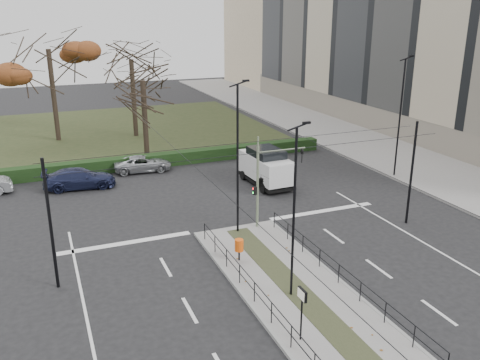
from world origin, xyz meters
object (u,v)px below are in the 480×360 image
(parked_car_fourth, at_px, (143,164))
(bare_tree_center, at_px, (132,65))
(info_panel, at_px, (302,300))
(white_van, at_px, (266,166))
(bare_tree_near, at_px, (143,86))
(streetlamp_median_far, at_px, (238,158))
(rust_tree, at_px, (48,49))
(streetlamp_median_near, at_px, (294,212))
(streetlamp_sidewalk, at_px, (400,116))
(traffic_light, at_px, (262,180))
(litter_bin, at_px, (239,246))
(parked_car_third, at_px, (79,178))

(parked_car_fourth, xyz_separation_m, bare_tree_center, (1.72, 11.52, 6.26))
(info_panel, distance_m, white_van, 18.15)
(bare_tree_center, xyz_separation_m, bare_tree_near, (-0.65, -8.00, -0.90))
(streetlamp_median_far, xyz_separation_m, rust_tree, (-7.91, 25.93, 4.10))
(info_panel, height_order, streetlamp_median_near, streetlamp_median_near)
(info_panel, distance_m, streetlamp_sidewalk, 22.09)
(streetlamp_median_near, xyz_separation_m, white_van, (5.29, 14.04, -2.61))
(streetlamp_median_far, height_order, white_van, streetlamp_median_far)
(white_van, height_order, rust_tree, rust_tree)
(info_panel, bearing_deg, traffic_light, 73.46)
(litter_bin, xyz_separation_m, rust_tree, (-6.67, 29.15, 7.52))
(streetlamp_median_near, height_order, streetlamp_median_far, streetlamp_median_far)
(streetlamp_sidewalk, xyz_separation_m, bare_tree_near, (-15.94, 11.89, 1.43))
(streetlamp_median_near, height_order, bare_tree_center, bare_tree_center)
(info_panel, height_order, rust_tree, rust_tree)
(info_panel, xyz_separation_m, streetlamp_sidewalk, (16.02, 14.95, 2.74))
(litter_bin, height_order, streetlamp_sidewalk, streetlamp_sidewalk)
(traffic_light, bearing_deg, rust_tree, 110.09)
(traffic_light, xyz_separation_m, bare_tree_center, (-2.27, 24.73, 4.00))
(litter_bin, xyz_separation_m, streetlamp_median_far, (1.24, 3.23, 3.42))
(streetlamp_median_far, distance_m, bare_tree_center, 25.05)
(litter_bin, relative_size, parked_car_fourth, 0.25)
(streetlamp_sidewalk, bearing_deg, streetlamp_median_near, -141.05)
(traffic_light, height_order, streetlamp_median_far, streetlamp_median_far)
(info_panel, relative_size, parked_car_fourth, 0.49)
(parked_car_fourth, bearing_deg, white_van, -125.43)
(traffic_light, relative_size, bare_tree_near, 0.55)
(rust_tree, xyz_separation_m, bare_tree_center, (7.15, -1.01, -1.59))
(litter_bin, distance_m, bare_tree_center, 28.77)
(white_van, bearing_deg, rust_tree, 124.25)
(traffic_light, xyz_separation_m, litter_bin, (-2.75, -3.41, -1.93))
(streetlamp_median_near, relative_size, white_van, 1.49)
(parked_car_third, xyz_separation_m, bare_tree_near, (5.95, 5.75, 5.26))
(parked_car_third, bearing_deg, streetlamp_median_near, -152.82)
(parked_car_fourth, bearing_deg, streetlamp_sidewalk, -111.09)
(litter_bin, xyz_separation_m, streetlamp_sidewalk, (15.77, 8.25, 3.61))
(streetlamp_median_near, distance_m, rust_tree, 34.08)
(streetlamp_sidewalk, xyz_separation_m, white_van, (-9.58, 2.02, -3.19))
(white_van, bearing_deg, traffic_light, -116.66)
(streetlamp_median_near, distance_m, bare_tree_center, 32.05)
(parked_car_fourth, distance_m, bare_tree_near, 6.50)
(traffic_light, distance_m, white_van, 7.82)
(litter_bin, bearing_deg, rust_tree, 102.88)
(info_panel, xyz_separation_m, bare_tree_center, (0.73, 34.84, 5.07))
(traffic_light, height_order, bare_tree_center, bare_tree_center)
(streetlamp_sidewalk, distance_m, parked_car_fourth, 19.37)
(streetlamp_sidewalk, height_order, parked_car_fourth, streetlamp_sidewalk)
(parked_car_third, relative_size, bare_tree_center, 0.50)
(litter_bin, relative_size, streetlamp_median_far, 0.13)
(litter_bin, height_order, streetlamp_median_far, streetlamp_median_far)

